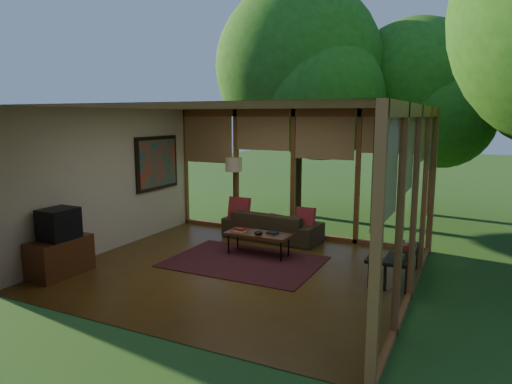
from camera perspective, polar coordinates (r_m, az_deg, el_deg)
The scene contains 25 objects.
floor at distance 7.78m, azimuth -2.31°, elevation -9.68°, with size 5.50×5.50×0.00m, color brown.
ceiling at distance 7.35m, azimuth -2.45°, elevation 10.63°, with size 5.50×5.50×0.00m, color silver.
wall_left at distance 9.07m, azimuth -17.85°, elevation 1.41°, with size 0.04×5.00×2.70m, color beige.
wall_front at distance 5.42m, azimuth -15.07°, elevation -3.67°, with size 5.50×0.04×2.70m, color beige.
window_wall_back at distance 9.70m, azimuth 4.67°, elevation 2.33°, with size 5.50×0.12×2.70m, color brown.
window_wall_right at distance 6.61m, azimuth 19.09°, elevation -1.52°, with size 0.12×5.00×2.70m, color brown.
tree_nw at distance 11.87m, azimuth 5.35°, elevation 15.33°, with size 4.14×4.14×5.85m.
tree_ne at distance 12.69m, azimuth 19.35°, elevation 12.01°, with size 3.58×3.58×5.02m.
rug at distance 8.16m, azimuth -1.48°, elevation -8.69°, with size 2.61×1.85×0.01m, color maroon.
sofa at distance 9.53m, azimuth 2.04°, elevation -4.21°, with size 2.04×0.80×0.60m, color #3B301D.
pillow_left at distance 9.74m, azimuth -2.10°, elevation -2.04°, with size 0.45×0.15×0.45m, color maroon.
pillow_right at distance 9.15m, azimuth 6.23°, elevation -3.11°, with size 0.37×0.12×0.37m, color maroon.
ct_book_lower at distance 8.52m, azimuth -1.99°, elevation -4.87°, with size 0.21×0.15×0.03m, color beige.
ct_book_upper at distance 8.51m, azimuth -1.99°, elevation -4.67°, with size 0.19×0.14×0.03m, color maroon.
ct_book_side at distance 8.38m, azimuth 2.07°, elevation -5.12°, with size 0.20×0.15×0.03m, color black.
ct_bowl at distance 8.30m, azimuth 0.30°, elevation -5.11°, with size 0.16×0.16×0.07m, color black.
media_cabinet at distance 8.10m, azimuth -23.26°, elevation -7.45°, with size 0.50×1.00×0.60m, color #5D3219.
television at distance 7.95m, azimuth -23.43°, elevation -3.67°, with size 0.45×0.55×0.50m, color black.
console_book_a at distance 7.19m, azimuth 16.26°, elevation -7.57°, with size 0.20×0.15×0.07m, color #355E4C.
console_book_b at distance 7.61m, azimuth 16.86°, elevation -6.54°, with size 0.22×0.16×0.10m, color maroon.
console_book_c at distance 8.00m, azimuth 17.32°, elevation -5.96°, with size 0.20×0.15×0.05m, color beige.
floor_lamp at distance 10.04m, azimuth -2.81°, elevation 2.92°, with size 0.36×0.36×1.65m.
coffee_table at distance 8.42m, azimuth 0.29°, elevation -5.38°, with size 1.20×0.50×0.43m.
side_console at distance 7.59m, azimuth 16.76°, elevation -7.33°, with size 0.60×1.40×0.46m.
wall_painting at distance 10.07m, azimuth -12.24°, elevation 3.56°, with size 0.06×1.35×1.15m.
Camera 1 is at (3.50, -6.46, 2.55)m, focal length 32.00 mm.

